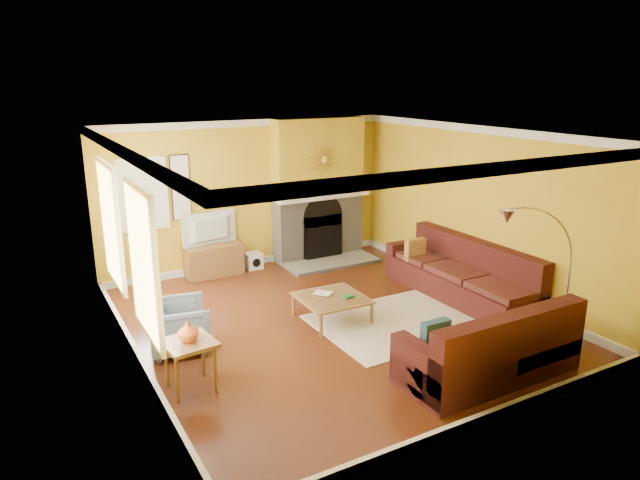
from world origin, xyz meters
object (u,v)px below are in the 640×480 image
sectional_sofa (432,293)px  arc_lamp (539,287)px  coffee_table (332,308)px  side_table (190,365)px  armchair (179,326)px  media_console (213,260)px

sectional_sofa → arc_lamp: bearing=-79.7°
coffee_table → arc_lamp: bearing=-57.4°
coffee_table → side_table: bearing=-160.0°
sectional_sofa → side_table: size_ratio=6.62×
sectional_sofa → armchair: sectional_sofa is taller
side_table → sectional_sofa: bearing=1.6°
media_console → arc_lamp: bearing=-65.3°
sectional_sofa → armchair: 3.53m
armchair → media_console: bearing=-17.6°
armchair → arc_lamp: bearing=-113.8°
armchair → side_table: (-0.16, -1.01, -0.04)m
coffee_table → armchair: armchair is taller
armchair → side_table: 1.02m
media_console → side_table: size_ratio=1.71×
arc_lamp → coffee_table: bearing=122.6°
armchair → arc_lamp: arc_lamp is taller
media_console → side_table: (-1.53, -3.61, 0.02)m
sectional_sofa → side_table: bearing=-178.4°
media_console → arc_lamp: size_ratio=0.50×
sectional_sofa → arc_lamp: arc_lamp is taller
media_console → arc_lamp: (2.34, -5.08, 0.73)m
coffee_table → side_table: size_ratio=1.56×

